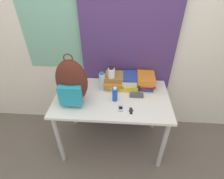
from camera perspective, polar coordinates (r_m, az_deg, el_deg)
name	(u,v)px	position (r m, az deg, el deg)	size (l,w,h in m)	color
ground_plane	(110,166)	(2.28, -0.67, -23.73)	(12.00, 12.00, 0.00)	#665B51
wall_back	(114,40)	(2.08, 0.73, 15.85)	(6.00, 0.06, 2.50)	silver
curtain_blue	(128,42)	(2.03, 5.37, 15.13)	(1.07, 0.04, 2.50)	#4C336B
desk	(112,103)	(1.99, 0.00, -4.59)	(1.26, 0.73, 0.77)	silver
backpack	(72,83)	(1.78, -13.03, 2.14)	(0.32, 0.24, 0.54)	#512319
book_stack_left	(114,80)	(2.05, 0.67, 3.08)	(0.23, 0.28, 0.16)	yellow
book_stack_center	(129,81)	(2.05, 5.73, 2.68)	(0.22, 0.27, 0.16)	yellow
book_stack_right	(146,81)	(2.07, 11.02, 2.85)	(0.21, 0.27, 0.16)	navy
water_bottle	(102,82)	(1.98, -3.23, 2.58)	(0.07, 0.07, 0.23)	silver
sports_bottle	(111,79)	(1.97, -0.25, 3.57)	(0.08, 0.08, 0.29)	white
sunscreen_bottle	(115,94)	(1.83, 0.95, -1.62)	(0.05, 0.05, 0.17)	blue
cell_phone	(121,108)	(1.77, 2.84, -6.21)	(0.05, 0.09, 0.02)	#B7BCC6
sunglasses_case	(136,95)	(1.94, 7.99, -1.85)	(0.15, 0.06, 0.04)	#47474C
wristwatch	(131,111)	(1.76, 6.22, -6.88)	(0.04, 0.09, 0.01)	black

